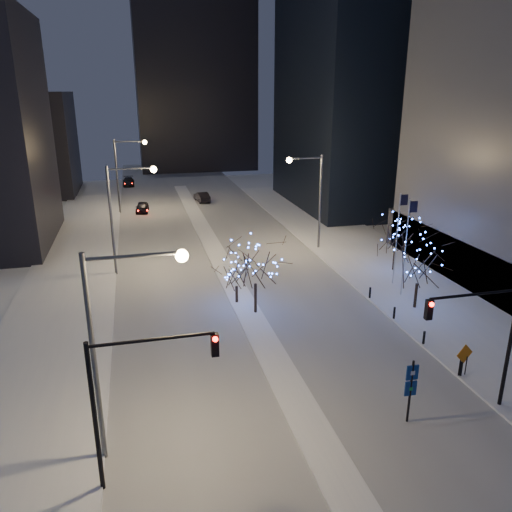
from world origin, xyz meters
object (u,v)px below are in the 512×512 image
object	(u,v)px
holiday_tree_median_near	(255,262)
holiday_tree_median_far	(236,272)
street_lamp_w_far	(124,166)
car_far	(128,182)
holiday_tree_plaza_near	(419,262)
wayfinding_sign	(411,385)
car_near	(142,207)
street_lamp_w_mid	(122,205)
holiday_tree_plaza_far	(396,235)
traffic_signal_west	(132,387)
construction_sign	(464,357)
street_lamp_w_near	(116,328)
traffic_signal_east	(487,330)
street_lamp_east	(312,190)
car_mid	(202,197)

from	to	relation	value
holiday_tree_median_near	holiday_tree_median_far	xyz separation A→B (m)	(-1.00, 2.21, -1.50)
street_lamp_w_far	holiday_tree_median_near	bearing A→B (deg)	-75.49
street_lamp_w_far	holiday_tree_median_near	xyz separation A→B (m)	(9.44, -36.48, -2.28)
car_far	holiday_tree_median_far	size ratio (longest dim) A/B	1.20
holiday_tree_median_far	holiday_tree_plaza_near	bearing A→B (deg)	-17.84
holiday_tree_median_near	wayfinding_sign	bearing A→B (deg)	-72.78
car_near	car_far	size ratio (longest dim) A/B	0.85
street_lamp_w_mid	holiday_tree_plaza_far	distance (m)	25.06
traffic_signal_west	holiday_tree_plaza_far	size ratio (longest dim) A/B	1.31
holiday_tree_plaza_far	construction_sign	world-z (taller)	holiday_tree_plaza_far
street_lamp_w_near	traffic_signal_east	size ratio (longest dim) A/B	1.43
car_far	wayfinding_sign	distance (m)	73.51
street_lamp_east	wayfinding_sign	xyz separation A→B (m)	(-5.08, -29.00, -4.28)
construction_sign	wayfinding_sign	bearing A→B (deg)	-161.45
car_mid	holiday_tree_median_far	bearing A→B (deg)	78.75
street_lamp_w_far	street_lamp_east	bearing A→B (deg)	-49.15
street_lamp_w_near	holiday_tree_median_far	distance (m)	18.25
street_lamp_w_mid	street_lamp_w_far	world-z (taller)	same
traffic_signal_east	holiday_tree_plaza_near	distance (m)	13.08
street_lamp_w_mid	holiday_tree_plaza_far	size ratio (longest dim) A/B	1.87
street_lamp_east	traffic_signal_east	xyz separation A→B (m)	(-1.14, -29.00, -1.69)
street_lamp_w_mid	car_mid	bearing A→B (deg)	69.64
street_lamp_w_near	car_mid	distance (m)	56.13
street_lamp_east	holiday_tree_median_far	size ratio (longest dim) A/B	2.46
car_near	holiday_tree_plaza_far	size ratio (longest dim) A/B	0.77
traffic_signal_east	holiday_tree_plaza_far	size ratio (longest dim) A/B	1.31
holiday_tree_plaza_far	street_lamp_east	bearing A→B (deg)	122.28
wayfinding_sign	street_lamp_w_near	bearing A→B (deg)	177.70
street_lamp_w_near	holiday_tree_plaza_far	distance (m)	31.38
holiday_tree_plaza_far	car_near	bearing A→B (deg)	126.60
holiday_tree_plaza_near	street_lamp_east	bearing A→B (deg)	99.23
traffic_signal_west	holiday_tree_median_far	size ratio (longest dim) A/B	1.72
street_lamp_w_far	holiday_tree_median_far	world-z (taller)	street_lamp_w_far
street_lamp_w_near	street_lamp_w_far	xyz separation A→B (m)	(0.00, 50.00, 0.00)
traffic_signal_east	car_far	size ratio (longest dim) A/B	1.44
street_lamp_w_far	construction_sign	distance (m)	51.95
street_lamp_east	traffic_signal_west	distance (m)	35.30
street_lamp_east	car_far	bearing A→B (deg)	113.61
street_lamp_w_near	street_lamp_east	world-z (taller)	same
car_far	street_lamp_w_far	bearing A→B (deg)	-90.30
street_lamp_east	car_far	distance (m)	47.49
holiday_tree_median_far	wayfinding_sign	world-z (taller)	holiday_tree_median_far
holiday_tree_median_far	wayfinding_sign	size ratio (longest dim) A/B	1.15
street_lamp_east	car_near	size ratio (longest dim) A/B	2.41
car_mid	holiday_tree_median_far	distance (m)	39.14
car_far	holiday_tree_median_far	distance (m)	56.11
car_mid	holiday_tree_plaza_near	world-z (taller)	holiday_tree_plaza_near
street_lamp_w_near	holiday_tree_median_far	world-z (taller)	street_lamp_w_near
car_far	holiday_tree_plaza_far	distance (m)	57.00
traffic_signal_east	car_mid	distance (m)	56.30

